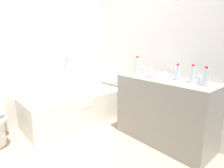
# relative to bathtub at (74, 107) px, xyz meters

# --- Properties ---
(ground_plane) EXTENTS (3.73, 3.73, 0.00)m
(ground_plane) POSITION_rel_bathtub_xyz_m (-0.46, -1.00, -0.27)
(ground_plane) COLOR tan
(wall_back_tiled) EXTENTS (3.04, 0.10, 2.33)m
(wall_back_tiled) POSITION_rel_bathtub_xyz_m (-0.46, 0.42, 0.89)
(wall_back_tiled) COLOR silver
(wall_back_tiled) RESTS_ON ground_plane
(wall_right_mirror) EXTENTS (0.10, 3.13, 2.33)m
(wall_right_mirror) POSITION_rel_bathtub_xyz_m (0.91, -1.00, 0.89)
(wall_right_mirror) COLOR silver
(wall_right_mirror) RESTS_ON ground_plane
(bathtub) EXTENTS (1.61, 0.74, 1.18)m
(bathtub) POSITION_rel_bathtub_xyz_m (0.00, 0.00, 0.00)
(bathtub) COLOR white
(bathtub) RESTS_ON ground_plane
(vanity_counter) EXTENTS (0.52, 1.28, 0.87)m
(vanity_counter) POSITION_rel_bathtub_xyz_m (0.60, -1.34, 0.17)
(vanity_counter) COLOR gray
(vanity_counter) RESTS_ON ground_plane
(sink_basin) EXTENTS (0.31, 0.31, 0.05)m
(sink_basin) POSITION_rel_bathtub_xyz_m (0.58, -1.23, 0.63)
(sink_basin) COLOR white
(sink_basin) RESTS_ON vanity_counter
(sink_faucet) EXTENTS (0.10, 0.15, 0.06)m
(sink_faucet) POSITION_rel_bathtub_xyz_m (0.76, -1.23, 0.63)
(sink_faucet) COLOR #AFAFB4
(sink_faucet) RESTS_ON vanity_counter
(water_bottle_0) EXTENTS (0.06, 0.06, 0.21)m
(water_bottle_0) POSITION_rel_bathtub_xyz_m (0.60, -1.83, 0.70)
(water_bottle_0) COLOR silver
(water_bottle_0) RESTS_ON vanity_counter
(water_bottle_1) EXTENTS (0.06, 0.06, 0.22)m
(water_bottle_1) POSITION_rel_bathtub_xyz_m (0.64, -1.66, 0.70)
(water_bottle_1) COLOR silver
(water_bottle_1) RESTS_ON vanity_counter
(water_bottle_2) EXTENTS (0.06, 0.06, 0.20)m
(water_bottle_2) POSITION_rel_bathtub_xyz_m (0.66, -1.46, 0.70)
(water_bottle_2) COLOR silver
(water_bottle_2) RESTS_ON vanity_counter
(water_bottle_3) EXTENTS (0.06, 0.06, 0.26)m
(water_bottle_3) POSITION_rel_bathtub_xyz_m (0.58, -0.86, 0.72)
(water_bottle_3) COLOR silver
(water_bottle_3) RESTS_ON vanity_counter
(drinking_glass_0) EXTENTS (0.06, 0.06, 0.09)m
(drinking_glass_0) POSITION_rel_bathtub_xyz_m (0.66, -1.74, 0.65)
(drinking_glass_0) COLOR white
(drinking_glass_0) RESTS_ON vanity_counter
(drinking_glass_1) EXTENTS (0.07, 0.07, 0.10)m
(drinking_glass_1) POSITION_rel_bathtub_xyz_m (0.66, -0.94, 0.65)
(drinking_glass_1) COLOR white
(drinking_glass_1) RESTS_ON vanity_counter
(drinking_glass_2) EXTENTS (0.06, 0.06, 0.10)m
(drinking_glass_2) POSITION_rel_bathtub_xyz_m (0.66, -1.04, 0.65)
(drinking_glass_2) COLOR white
(drinking_glass_2) RESTS_ON vanity_counter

